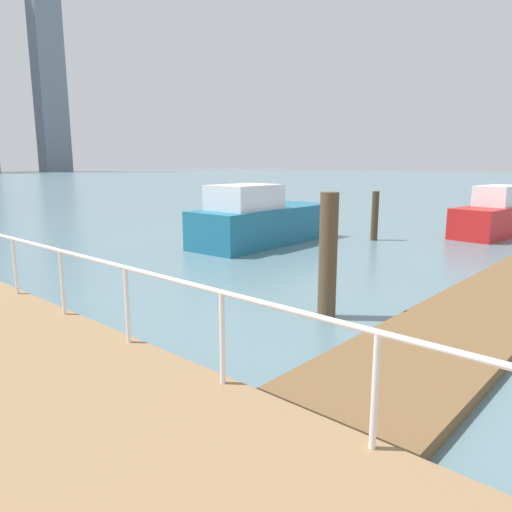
% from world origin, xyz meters
% --- Properties ---
extents(ground_plane, '(300.00, 300.00, 0.00)m').
position_xyz_m(ground_plane, '(0.00, 20.00, 0.00)').
color(ground_plane, slate).
extents(floating_dock, '(14.36, 2.00, 0.18)m').
position_xyz_m(floating_dock, '(3.68, 11.67, 0.09)').
color(floating_dock, brown).
rests_on(floating_dock, ground_plane).
extents(dock_piling_0, '(0.26, 0.26, 1.63)m').
position_xyz_m(dock_piling_0, '(13.02, 14.74, 0.81)').
color(dock_piling_0, brown).
rests_on(dock_piling_0, ground_plane).
extents(dock_piling_1, '(0.30, 0.30, 1.52)m').
position_xyz_m(dock_piling_1, '(15.30, 15.27, 0.76)').
color(dock_piling_1, brown).
rests_on(dock_piling_1, ground_plane).
extents(dock_piling_2, '(0.25, 0.25, 1.80)m').
position_xyz_m(dock_piling_2, '(9.26, 17.51, 0.90)').
color(dock_piling_2, '#473826').
rests_on(dock_piling_2, ground_plane).
extents(dock_piling_4, '(0.33, 0.33, 2.31)m').
position_xyz_m(dock_piling_4, '(0.56, 13.82, 1.16)').
color(dock_piling_4, brown).
rests_on(dock_piling_4, ground_plane).
extents(moored_boat_1, '(6.88, 2.33, 1.94)m').
position_xyz_m(moored_boat_1, '(14.35, 14.44, 0.73)').
color(moored_boat_1, red).
rests_on(moored_boat_1, ground_plane).
extents(moored_boat_3, '(5.86, 2.32, 2.10)m').
position_xyz_m(moored_boat_3, '(5.89, 20.13, 0.82)').
color(moored_boat_3, '#1E6B8C').
rests_on(moored_boat_3, ground_plane).
extents(skyline_tower_6, '(8.62, 7.16, 61.65)m').
position_xyz_m(skyline_tower_6, '(66.25, 161.35, 30.82)').
color(skyline_tower_6, slate).
rests_on(skyline_tower_6, ground_plane).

